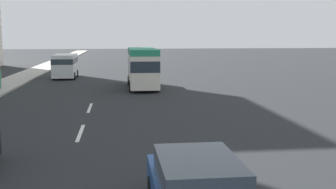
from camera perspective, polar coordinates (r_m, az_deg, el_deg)
The scene contains 6 objects.
ground_plane at distance 34.86m, azimuth -9.71°, elevation 1.09°, with size 198.00×198.00×0.00m, color #26282B.
lane_stripe_mid at distance 18.53m, azimuth -12.06°, elevation -5.21°, with size 3.20×0.16×0.01m, color silver.
lane_stripe_far at distance 24.70m, azimuth -10.80°, elevation -1.83°, with size 3.20×0.16×0.01m, color silver.
van_second at distance 42.37m, azimuth -14.09°, elevation 4.05°, with size 4.87×2.19×2.37m.
minibus_fourth at distance 33.29m, azimuth -3.55°, elevation 3.89°, with size 6.84×2.33×3.21m.
pedestrian_mid_block at distance 34.30m, azimuth -22.33°, elevation 2.20°, with size 0.38×0.33×1.61m.
Camera 1 is at (-3.06, -1.68, 4.25)m, focal length 43.91 mm.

